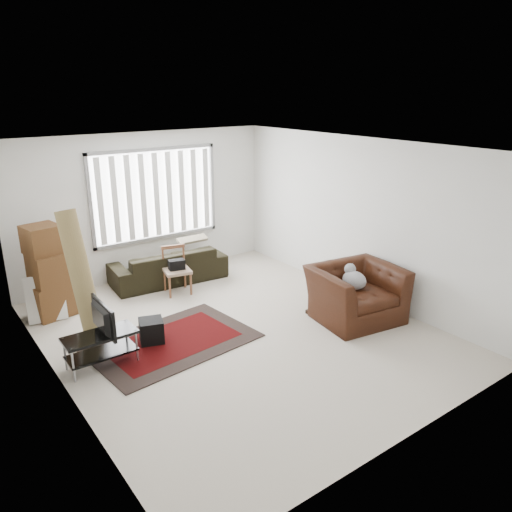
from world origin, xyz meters
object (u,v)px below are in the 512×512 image
(moving_boxes, at_px, (49,274))
(sofa, at_px, (168,261))
(tv_stand, at_px, (101,343))
(side_chair, at_px, (177,268))
(armchair, at_px, (356,290))

(moving_boxes, relative_size, sofa, 0.70)
(tv_stand, distance_m, side_chair, 2.54)
(side_chair, distance_m, armchair, 3.12)
(tv_stand, xyz_separation_m, armchair, (3.69, -0.96, 0.15))
(sofa, xyz_separation_m, side_chair, (-0.13, -0.58, 0.05))
(moving_boxes, bearing_deg, sofa, 6.16)
(tv_stand, bearing_deg, armchair, -14.65)
(tv_stand, bearing_deg, side_chair, 39.74)
(tv_stand, bearing_deg, moving_boxes, 92.15)
(tv_stand, xyz_separation_m, sofa, (2.08, 2.20, 0.07))
(tv_stand, distance_m, moving_boxes, 2.00)
(sofa, xyz_separation_m, armchair, (1.61, -3.17, 0.08))
(side_chair, height_order, armchair, armchair)
(sofa, relative_size, armchair, 1.45)
(tv_stand, bearing_deg, sofa, 46.62)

